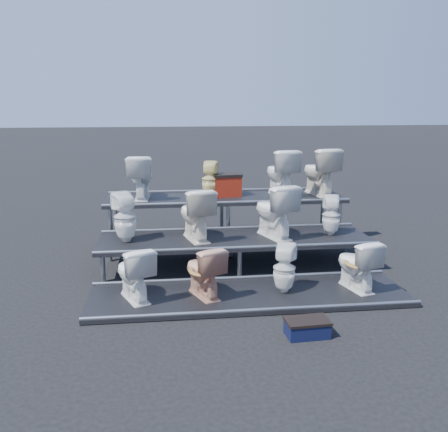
{
  "coord_description": "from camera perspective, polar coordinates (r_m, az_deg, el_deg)",
  "views": [
    {
      "loc": [
        -1.08,
        -7.4,
        2.58
      ],
      "look_at": [
        -0.16,
        0.1,
        0.79
      ],
      "focal_mm": 40.0,
      "sensor_mm": 36.0,
      "label": 1
    }
  ],
  "objects": [
    {
      "name": "toilet_2",
      "position": [
        6.67,
        6.92,
        -5.96
      ],
      "size": [
        0.4,
        0.4,
        0.66
      ],
      "primitive_type": "imported",
      "rotation": [
        0.0,
        0.0,
        2.71
      ],
      "color": "white",
      "rests_on": "tier_front"
    },
    {
      "name": "toilet_0",
      "position": [
        6.49,
        -10.28,
        -6.39
      ],
      "size": [
        0.63,
        0.8,
        0.71
      ],
      "primitive_type": "imported",
      "rotation": [
        0.0,
        0.0,
        3.53
      ],
      "color": "white",
      "rests_on": "tier_front"
    },
    {
      "name": "toilet_1",
      "position": [
        6.5,
        -2.37,
        -6.26
      ],
      "size": [
        0.61,
        0.77,
        0.69
      ],
      "primitive_type": "imported",
      "rotation": [
        0.0,
        0.0,
        3.53
      ],
      "color": "tan",
      "rests_on": "tier_front"
    },
    {
      "name": "toilet_4",
      "position": [
        7.63,
        -11.24,
        -0.16
      ],
      "size": [
        0.45,
        0.45,
        0.75
      ],
      "primitive_type": "imported",
      "rotation": [
        0.0,
        0.0,
        3.56
      ],
      "color": "white",
      "rests_on": "tier_mid"
    },
    {
      "name": "red_crate",
      "position": [
        9.01,
        0.22,
        3.46
      ],
      "size": [
        0.54,
        0.45,
        0.35
      ],
      "primitive_type": "cube",
      "rotation": [
        0.0,
        0.0,
        0.13
      ],
      "color": "maroon",
      "rests_on": "tier_back"
    },
    {
      "name": "toilet_10",
      "position": [
        9.05,
        6.49,
        4.97
      ],
      "size": [
        0.58,
        0.88,
        0.84
      ],
      "primitive_type": "imported",
      "rotation": [
        0.0,
        0.0,
        3.29
      ],
      "color": "white",
      "rests_on": "tier_back"
    },
    {
      "name": "toilet_6",
      "position": [
        7.78,
        5.73,
        0.66
      ],
      "size": [
        0.71,
        0.94,
        0.85
      ],
      "primitive_type": "imported",
      "rotation": [
        0.0,
        0.0,
        3.46
      ],
      "color": "white",
      "rests_on": "tier_mid"
    },
    {
      "name": "toilet_9",
      "position": [
        8.85,
        -1.63,
        4.2
      ],
      "size": [
        0.35,
        0.35,
        0.64
      ],
      "primitive_type": "imported",
      "rotation": [
        0.0,
        0.0,
        2.91
      ],
      "color": "#F6E796",
      "rests_on": "tier_back"
    },
    {
      "name": "toilet_7",
      "position": [
        8.06,
        12.17,
        0.07
      ],
      "size": [
        0.34,
        0.34,
        0.63
      ],
      "primitive_type": "imported",
      "rotation": [
        0.0,
        0.0,
        2.93
      ],
      "color": "white",
      "rests_on": "tier_mid"
    },
    {
      "name": "tier_mid",
      "position": [
        7.84,
        1.26,
        -4.12
      ],
      "size": [
        4.2,
        1.2,
        0.46
      ],
      "primitive_type": "cube",
      "color": "black",
      "rests_on": "ground"
    },
    {
      "name": "tier_front",
      "position": [
        6.7,
        2.86,
        -9.06
      ],
      "size": [
        4.2,
        1.2,
        0.06
      ],
      "primitive_type": "cube",
      "color": "black",
      "rests_on": "ground"
    },
    {
      "name": "ground",
      "position": [
        7.91,
        1.25,
        -5.71
      ],
      "size": [
        80.0,
        80.0,
        0.0
      ],
      "primitive_type": "plane",
      "color": "black",
      "rests_on": "ground"
    },
    {
      "name": "toilet_8",
      "position": [
        8.81,
        -9.49,
        4.42
      ],
      "size": [
        0.47,
        0.77,
        0.77
      ],
      "primitive_type": "imported",
      "rotation": [
        0.0,
        0.0,
        3.09
      ],
      "color": "white",
      "rests_on": "tier_back"
    },
    {
      "name": "toilet_3",
      "position": [
        6.96,
        14.93,
        -5.31
      ],
      "size": [
        0.54,
        0.76,
        0.7
      ],
      "primitive_type": "imported",
      "rotation": [
        0.0,
        0.0,
        3.38
      ],
      "color": "white",
      "rests_on": "tier_front"
    },
    {
      "name": "toilet_5",
      "position": [
        7.61,
        -3.29,
        0.27
      ],
      "size": [
        0.63,
        0.88,
        0.81
      ],
      "primitive_type": "imported",
      "rotation": [
        0.0,
        0.0,
        3.38
      ],
      "color": "white",
      "rests_on": "tier_mid"
    },
    {
      "name": "tier_back",
      "position": [
        9.03,
        0.08,
        -0.45
      ],
      "size": [
        4.2,
        1.2,
        0.86
      ],
      "primitive_type": "cube",
      "color": "black",
      "rests_on": "ground"
    },
    {
      "name": "step_stool",
      "position": [
        5.75,
        9.46,
        -12.62
      ],
      "size": [
        0.48,
        0.3,
        0.17
      ],
      "primitive_type": "cube",
      "rotation": [
        0.0,
        0.0,
        0.06
      ],
      "color": "black",
      "rests_on": "ground"
    },
    {
      "name": "toilet_11",
      "position": [
        9.24,
        10.85,
        5.05
      ],
      "size": [
        0.63,
        0.92,
        0.86
      ],
      "primitive_type": "imported",
      "rotation": [
        0.0,
        0.0,
        3.34
      ],
      "color": "white",
      "rests_on": "tier_back"
    }
  ]
}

